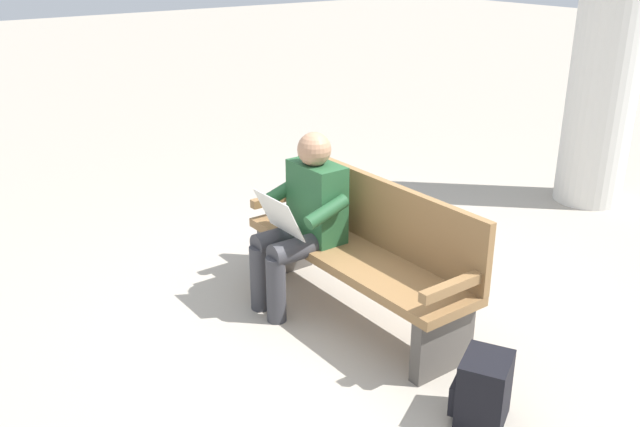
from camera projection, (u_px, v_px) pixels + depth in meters
The scene contains 5 objects.
ground_plane at pixel (353, 314), 4.56m from camera, with size 40.00×40.00×0.00m, color #A89E8E.
bench_near at pixel (363, 249), 4.43m from camera, with size 1.80×0.50×0.90m.
person_seated at pixel (303, 217), 4.49m from camera, with size 0.57×0.58×1.18m.
backpack at pixel (483, 390), 3.49m from camera, with size 0.36×0.37×0.37m.
support_pillar at pixel (613, 21), 5.95m from camera, with size 0.61×0.61×3.31m, color silver.
Camera 1 is at (-3.10, 2.52, 2.31)m, focal length 38.64 mm.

